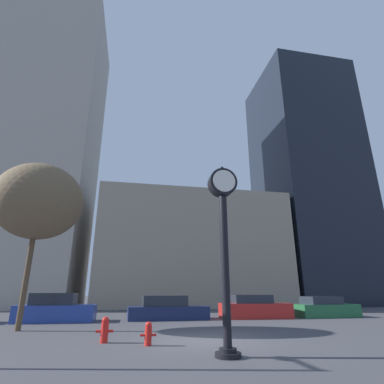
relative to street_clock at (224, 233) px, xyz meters
The scene contains 12 objects.
ground_plane 4.31m from the street_clock, 88.98° to the left, with size 200.00×200.00×0.00m, color #424247.
building_tall_tower 33.62m from the street_clock, 117.18° to the left, with size 11.43×12.00×35.87m.
building_storefront_row 27.32m from the street_clock, 81.57° to the left, with size 20.38×12.00×12.01m.
building_glass_modern 36.18m from the street_clock, 52.78° to the left, with size 11.41×12.00×32.40m.
street_clock is the anchor object (origin of this frame).
car_blue 12.71m from the street_clock, 121.64° to the left, with size 4.07×1.91×1.50m.
car_navy 11.15m from the street_clock, 91.93° to the left, with size 4.77×2.01×1.35m.
car_red 12.10m from the street_clock, 64.49° to the left, with size 4.37×1.96×1.38m.
car_green 14.78m from the street_clock, 47.12° to the left, with size 4.05×1.96×1.27m.
fire_hydrant_near 4.03m from the street_clock, 132.17° to the left, with size 0.50×0.22×0.69m.
fire_hydrant_far 5.22m from the street_clock, 138.51° to the left, with size 0.56×0.24×0.80m.
bare_tree 10.13m from the street_clock, 136.58° to the left, with size 4.04×4.04×7.53m.
Camera 1 is at (-2.58, -11.09, 1.61)m, focal length 28.00 mm.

